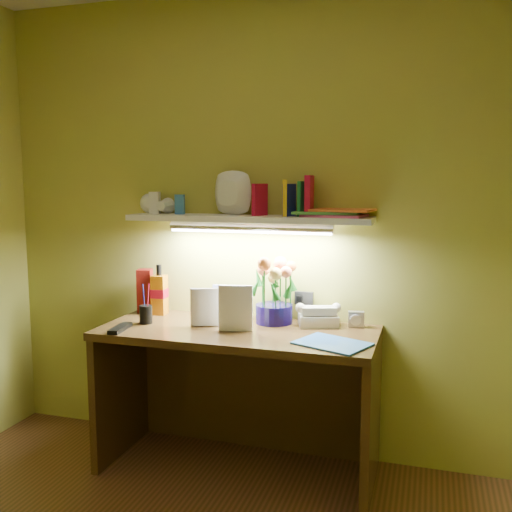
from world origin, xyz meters
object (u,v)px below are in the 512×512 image
Objects in this scene: telephone at (318,314)px; desk_clock at (356,319)px; flower_bouquet at (274,291)px; whisky_bottle at (159,290)px; desk at (238,400)px.

telephone reaches higher than desk_clock.
whisky_bottle is at bearing 179.98° from flower_bouquet.
telephone is (0.38, 0.19, 0.43)m from desk.
desk_clock is at bearing -9.69° from telephone.
desk is at bearing -128.11° from flower_bouquet.
telephone is 0.20m from desk_clock.
desk is 4.08× the size of flower_bouquet.
desk_clock is 1.10m from whisky_bottle.
desk_clock reaches higher than desk.
flower_bouquet is (0.14, 0.18, 0.55)m from desk.
telephone is at bearing 0.57° from whisky_bottle.
whisky_bottle is at bearing 162.00° from telephone.
telephone is 0.91m from whisky_bottle.
desk_clock is (0.43, 0.04, -0.13)m from flower_bouquet.
flower_bouquet reaches higher than telephone.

